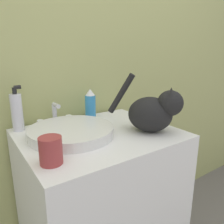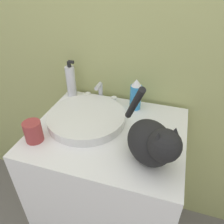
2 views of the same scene
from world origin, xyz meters
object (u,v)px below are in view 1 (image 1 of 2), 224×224
cat (154,111)px  soap_bottle (17,112)px  spray_bottle (90,104)px  cup (51,151)px

cat → soap_bottle: (-0.52, 0.38, -0.01)m
spray_bottle → cup: bearing=-133.5°
spray_bottle → soap_bottle: bearing=176.4°
soap_bottle → cup: bearing=-87.6°
spray_bottle → cat: bearing=-68.4°
cat → soap_bottle: size_ratio=1.46×
soap_bottle → spray_bottle: bearing=-3.6°
cat → cup: (-0.50, -0.03, -0.05)m
spray_bottle → cup: (-0.36, -0.38, -0.03)m
soap_bottle → spray_bottle: 0.38m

